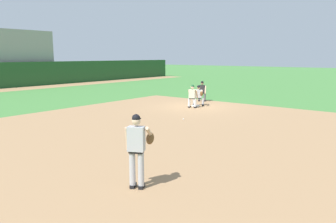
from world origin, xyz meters
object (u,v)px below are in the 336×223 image
at_px(first_base_bag, 196,106).
at_px(umpire, 202,90).
at_px(first_baseman, 199,94).
at_px(baserunner, 192,95).
at_px(pitcher, 137,146).
at_px(baseball, 183,119).

bearing_deg(first_base_bag, umpire, 23.20).
distance_m(first_base_bag, umpire, 2.63).
relative_size(first_baseman, baserunner, 0.92).
distance_m(pitcher, baserunner, 12.87).
xyz_separation_m(pitcher, umpire, (14.28, 7.21, -0.27)).
distance_m(first_base_bag, pitcher, 13.52).
relative_size(pitcher, umpire, 1.27).
distance_m(baseball, pitcher, 8.93).
xyz_separation_m(first_base_bag, baseball, (-4.16, -2.00, -0.01)).
distance_m(baseball, baserunner, 4.07).
xyz_separation_m(first_baseman, umpire, (1.89, 0.95, 0.06)).
height_order(pitcher, umpire, pitcher).
bearing_deg(pitcher, baseball, 28.35).
relative_size(first_base_bag, pitcher, 0.20).
xyz_separation_m(first_base_bag, baserunner, (-0.61, -0.15, 0.75)).
bearing_deg(pitcher, first_baseman, 26.80).
relative_size(pitcher, baserunner, 1.27).
height_order(baseball, pitcher, pitcher).
distance_m(first_baseman, baserunner, 1.06).
bearing_deg(first_baseman, umpire, 26.56).
bearing_deg(first_base_bag, first_baseman, 6.48).
distance_m(pitcher, umpire, 16.00).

